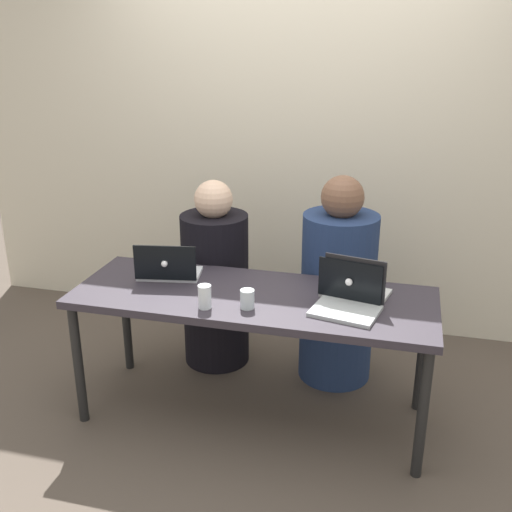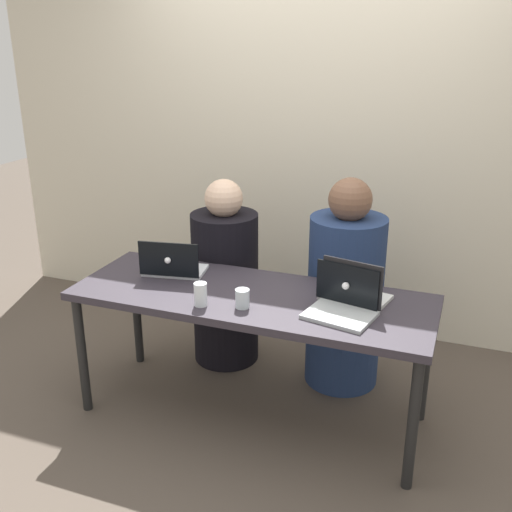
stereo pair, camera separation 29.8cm
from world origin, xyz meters
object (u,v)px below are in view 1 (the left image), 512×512
(laptop_back_left, at_px, (168,270))
(water_glass_left, at_px, (205,298))
(water_glass_center, at_px, (247,300))
(person_on_left, at_px, (216,284))
(laptop_front_right, at_px, (349,299))
(laptop_back_right, at_px, (354,289))
(person_on_right, at_px, (338,291))

(laptop_back_left, relative_size, water_glass_left, 3.11)
(water_glass_center, xyz_separation_m, water_glass_left, (-0.19, -0.05, 0.01))
(water_glass_center, distance_m, water_glass_left, 0.20)
(person_on_left, height_order, laptop_front_right, person_on_left)
(laptop_back_left, distance_m, water_glass_left, 0.43)
(laptop_back_left, bearing_deg, water_glass_left, 125.51)
(laptop_front_right, height_order, water_glass_left, laptop_front_right)
(person_on_left, height_order, laptop_back_right, person_on_left)
(person_on_left, xyz_separation_m, water_glass_left, (0.19, -0.72, 0.25))
(person_on_right, bearing_deg, water_glass_left, 41.74)
(person_on_left, relative_size, water_glass_left, 10.02)
(person_on_left, distance_m, person_on_right, 0.74)
(laptop_back_right, bearing_deg, person_on_right, -61.93)
(person_on_right, height_order, water_glass_left, person_on_right)
(water_glass_left, bearing_deg, person_on_left, 104.59)
(person_on_left, distance_m, water_glass_left, 0.79)
(laptop_back_right, xyz_separation_m, water_glass_left, (-0.67, -0.30, 0.00))
(laptop_back_right, relative_size, water_glass_left, 3.09)
(person_on_left, xyz_separation_m, laptop_front_right, (0.85, -0.57, 0.25))
(laptop_front_right, distance_m, water_glass_left, 0.68)
(person_on_right, xyz_separation_m, water_glass_left, (-0.55, -0.72, 0.21))
(person_on_left, relative_size, person_on_right, 0.94)
(water_glass_center, relative_size, water_glass_left, 0.80)
(water_glass_left, bearing_deg, laptop_back_left, 135.45)
(person_on_right, relative_size, water_glass_center, 13.26)
(water_glass_center, bearing_deg, laptop_back_right, 27.43)
(person_on_left, bearing_deg, laptop_front_right, 148.65)
(laptop_back_right, xyz_separation_m, laptop_back_left, (-0.98, 0.01, -0.00))
(water_glass_left, bearing_deg, laptop_back_right, 23.81)
(laptop_back_left, bearing_deg, laptop_front_right, 161.32)
(water_glass_center, bearing_deg, water_glass_left, -165.88)
(person_on_left, distance_m, laptop_back_right, 0.99)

